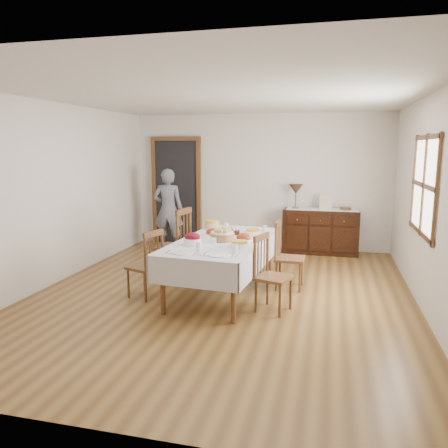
% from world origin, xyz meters
% --- Properties ---
extents(ground, '(6.00, 6.00, 0.00)m').
position_xyz_m(ground, '(0.00, 0.00, 0.00)').
color(ground, brown).
extents(room_shell, '(5.02, 6.02, 2.65)m').
position_xyz_m(room_shell, '(-0.15, 0.42, 1.64)').
color(room_shell, silver).
rests_on(room_shell, ground).
extents(dining_table, '(1.29, 2.26, 0.75)m').
position_xyz_m(dining_table, '(0.00, 0.03, 0.66)').
color(dining_table, silver).
rests_on(dining_table, ground).
extents(chair_left_near, '(0.48, 0.48, 0.91)m').
position_xyz_m(chair_left_near, '(-0.93, -0.34, 0.46)').
color(chair_left_near, '#59351A').
rests_on(chair_left_near, ground).
extents(chair_left_far, '(0.52, 0.52, 1.08)m').
position_xyz_m(chair_left_far, '(-0.85, 0.53, 0.55)').
color(chair_left_far, '#59351A').
rests_on(chair_left_far, ground).
extents(chair_right_near, '(0.49, 0.49, 0.93)m').
position_xyz_m(chair_right_near, '(0.70, -0.41, 0.47)').
color(chair_right_near, '#59351A').
rests_on(chair_right_near, ground).
extents(chair_right_far, '(0.41, 0.41, 0.95)m').
position_xyz_m(chair_right_far, '(0.80, 0.50, 0.48)').
color(chair_right_far, '#59351A').
rests_on(chair_right_far, ground).
extents(sideboard, '(1.38, 0.50, 0.83)m').
position_xyz_m(sideboard, '(1.21, 2.72, 0.42)').
color(sideboard, black).
rests_on(sideboard, ground).
extents(person, '(0.56, 0.40, 1.68)m').
position_xyz_m(person, '(-1.63, 2.28, 0.84)').
color(person, slate).
rests_on(person, ground).
extents(bread_basket, '(0.33, 0.33, 0.18)m').
position_xyz_m(bread_basket, '(0.01, -0.02, 0.82)').
color(bread_basket, '#916034').
rests_on(bread_basket, dining_table).
extents(egg_basket, '(0.24, 0.24, 0.11)m').
position_xyz_m(egg_basket, '(0.03, 0.44, 0.79)').
color(egg_basket, black).
rests_on(egg_basket, dining_table).
extents(ham_platter_a, '(0.27, 0.27, 0.11)m').
position_xyz_m(ham_platter_a, '(-0.22, 0.32, 0.78)').
color(ham_platter_a, white).
rests_on(ham_platter_a, dining_table).
extents(ham_platter_b, '(0.27, 0.27, 0.11)m').
position_xyz_m(ham_platter_b, '(0.27, 0.08, 0.78)').
color(ham_platter_b, white).
rests_on(ham_platter_b, dining_table).
extents(beet_bowl, '(0.23, 0.23, 0.16)m').
position_xyz_m(beet_bowl, '(-0.29, -0.36, 0.82)').
color(beet_bowl, white).
rests_on(beet_bowl, dining_table).
extents(carrot_bowl, '(0.23, 0.23, 0.09)m').
position_xyz_m(carrot_bowl, '(0.33, 0.46, 0.79)').
color(carrot_bowl, white).
rests_on(carrot_bowl, dining_table).
extents(pineapple_bowl, '(0.22, 0.22, 0.13)m').
position_xyz_m(pineapple_bowl, '(-0.34, 0.75, 0.81)').
color(pineapple_bowl, '#C8B487').
rests_on(pineapple_bowl, dining_table).
extents(casserole_dish, '(0.23, 0.23, 0.08)m').
position_xyz_m(casserole_dish, '(0.30, -0.34, 0.79)').
color(casserole_dish, white).
rests_on(casserole_dish, dining_table).
extents(butter_dish, '(0.15, 0.10, 0.07)m').
position_xyz_m(butter_dish, '(-0.10, -0.18, 0.78)').
color(butter_dish, white).
rests_on(butter_dish, dining_table).
extents(setting_left, '(0.43, 0.31, 0.10)m').
position_xyz_m(setting_left, '(-0.23, -0.75, 0.77)').
color(setting_left, white).
rests_on(setting_left, dining_table).
extents(setting_right, '(0.43, 0.31, 0.10)m').
position_xyz_m(setting_right, '(0.21, -0.75, 0.77)').
color(setting_right, white).
rests_on(setting_right, dining_table).
extents(glass_far_a, '(0.06, 0.06, 0.10)m').
position_xyz_m(glass_far_a, '(-0.13, 0.78, 0.80)').
color(glass_far_a, white).
rests_on(glass_far_a, dining_table).
extents(glass_far_b, '(0.06, 0.06, 0.09)m').
position_xyz_m(glass_far_b, '(0.46, 0.71, 0.80)').
color(glass_far_b, white).
rests_on(glass_far_b, dining_table).
extents(runner, '(1.30, 0.35, 0.01)m').
position_xyz_m(runner, '(1.24, 2.71, 0.83)').
color(runner, silver).
rests_on(runner, sideboard).
extents(table_lamp, '(0.26, 0.26, 0.46)m').
position_xyz_m(table_lamp, '(0.74, 2.72, 1.18)').
color(table_lamp, brown).
rests_on(table_lamp, sideboard).
extents(picture_frame, '(0.22, 0.08, 0.28)m').
position_xyz_m(picture_frame, '(1.29, 2.68, 0.97)').
color(picture_frame, '#C3B38E').
rests_on(picture_frame, sideboard).
extents(deco_bowl, '(0.20, 0.20, 0.06)m').
position_xyz_m(deco_bowl, '(1.65, 2.72, 0.86)').
color(deco_bowl, '#59351A').
rests_on(deco_bowl, sideboard).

